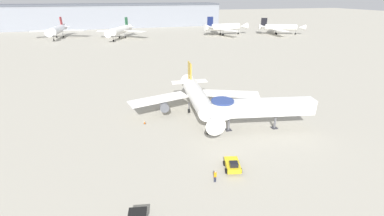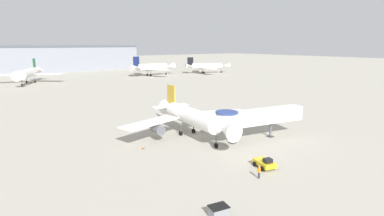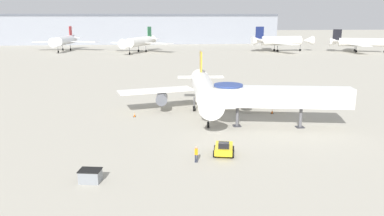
{
  "view_description": "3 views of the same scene",
  "coord_description": "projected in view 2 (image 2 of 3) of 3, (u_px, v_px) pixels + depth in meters",
  "views": [
    {
      "loc": [
        -14.92,
        -46.99,
        23.37
      ],
      "look_at": [
        -2.77,
        -3.21,
        3.3
      ],
      "focal_mm": 24.0,
      "sensor_mm": 36.0,
      "label": 1
    },
    {
      "loc": [
        -34.28,
        -46.36,
        18.03
      ],
      "look_at": [
        0.17,
        1.0,
        5.51
      ],
      "focal_mm": 28.0,
      "sensor_mm": 36.0,
      "label": 2
    },
    {
      "loc": [
        -8.98,
        -58.66,
        15.3
      ],
      "look_at": [
        -3.31,
        -6.26,
        2.5
      ],
      "focal_mm": 35.0,
      "sensor_mm": 36.0,
      "label": 3
    }
  ],
  "objects": [
    {
      "name": "jet_bridge",
      "position": [
        254.0,
        117.0,
        56.89
      ],
      "size": [
        19.22,
        6.41,
        6.13
      ],
      "rotation": [
        0.0,
        0.0,
        -0.18
      ],
      "color": "silver",
      "rests_on": "ground_plane"
    },
    {
      "name": "traffic_cone_starboard_wing",
      "position": [
        236.0,
        127.0,
        65.08
      ],
      "size": [
        0.44,
        0.44,
        0.73
      ],
      "color": "black",
      "rests_on": "ground_plane"
    },
    {
      "name": "traffic_cone_port_wing",
      "position": [
        143.0,
        147.0,
        52.52
      ],
      "size": [
        0.42,
        0.42,
        0.7
      ],
      "color": "black",
      "rests_on": "ground_plane"
    },
    {
      "name": "background_jet_navy_tail",
      "position": [
        151.0,
        67.0,
        174.01
      ],
      "size": [
        29.56,
        33.78,
        11.29
      ],
      "rotation": [
        0.0,
        0.0,
        1.64
      ],
      "color": "white",
      "rests_on": "ground_plane"
    },
    {
      "name": "main_airplane",
      "position": [
        191.0,
        117.0,
        59.21
      ],
      "size": [
        28.68,
        24.35,
        9.34
      ],
      "rotation": [
        0.0,
        0.0,
        -0.07
      ],
      "color": "white",
      "rests_on": "ground_plane"
    },
    {
      "name": "pushback_tug_yellow",
      "position": [
        265.0,
        163.0,
        44.35
      ],
      "size": [
        2.86,
        3.71,
        1.72
      ],
      "rotation": [
        0.0,
        0.0,
        -0.23
      ],
      "color": "yellow",
      "rests_on": "ground_plane"
    },
    {
      "name": "ground_plane",
      "position": [
        194.0,
        136.0,
        60.15
      ],
      "size": [
        800.0,
        800.0,
        0.0
      ],
      "primitive_type": "plane",
      "color": "#A8A393"
    },
    {
      "name": "terminal_building",
      "position": [
        8.0,
        59.0,
        187.39
      ],
      "size": [
        164.32,
        26.85,
        17.24
      ],
      "color": "gray",
      "rests_on": "ground_plane"
    },
    {
      "name": "ground_crew_marshaller",
      "position": [
        259.0,
        171.0,
        40.83
      ],
      "size": [
        0.37,
        0.25,
        1.81
      ],
      "rotation": [
        0.0,
        0.0,
        3.0
      ],
      "color": "#1E2338",
      "rests_on": "ground_plane"
    },
    {
      "name": "background_jet_black_tail",
      "position": [
        206.0,
        66.0,
        188.86
      ],
      "size": [
        28.46,
        31.25,
        10.06
      ],
      "rotation": [
        0.0,
        0.0,
        1.21
      ],
      "color": "white",
      "rests_on": "ground_plane"
    },
    {
      "name": "service_container_gray",
      "position": [
        219.0,
        211.0,
        31.79
      ],
      "size": [
        2.28,
        1.86,
        1.24
      ],
      "rotation": [
        0.0,
        0.0,
        -0.18
      ],
      "color": "gray",
      "rests_on": "ground_plane"
    },
    {
      "name": "background_jet_green_tail",
      "position": [
        29.0,
        73.0,
        139.13
      ],
      "size": [
        27.98,
        29.37,
        11.11
      ],
      "rotation": [
        0.0,
        0.0,
        -0.41
      ],
      "color": "white",
      "rests_on": "ground_plane"
    }
  ]
}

